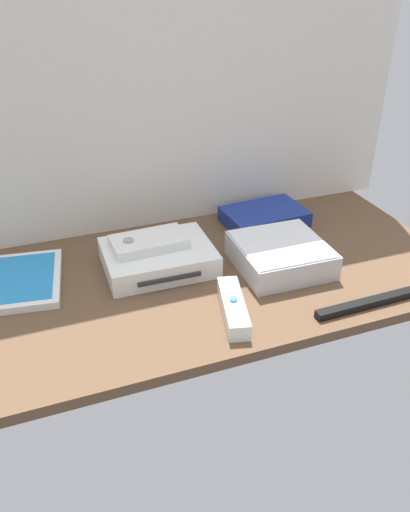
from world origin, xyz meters
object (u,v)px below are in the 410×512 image
Objects in this scene: remote_wand at (236,307)px; game_console at (158,257)px; network_router at (264,217)px; remote_classic_pad at (149,242)px; game_case at (23,280)px; mini_computer at (280,255)px; sensor_bar at (376,301)px.

game_console is at bearing 126.89° from remote_wand.
game_console is at bearing -164.02° from network_router.
remote_classic_pad is (-1.48, 1.06, 3.21)cm from game_console.
network_router is 35.27cm from remote_wand.
network_router is at bearing 15.31° from game_case.
remote_wand is 1.04× the size of remote_classic_pad.
remote_classic_pad is (23.99, -2.02, 4.65)cm from game_case.
remote_classic_pad reaches higher than mini_computer.
network_router is 1.23× the size of remote_wand.
sensor_bar is (57.95, -28.59, -0.06)cm from game_case.
mini_computer is at bearing -22.92° from remote_classic_pad.
game_case is 1.41× the size of remote_classic_pad.
game_console is 1.45× the size of remote_classic_pad.
remote_wand is at bearing -66.89° from remote_classic_pad.
remote_wand is at bearing 165.02° from sensor_bar.
remote_classic_pad reaches higher than game_console.
mini_computer reaches higher than sensor_bar.
game_console reaches higher than network_router.
game_console is at bearing 1.20° from game_case.
game_console is 1.40× the size of remote_wand.
mini_computer reaches higher than remote_wand.
remote_wand is 22.95cm from remote_classic_pad.
mini_computer is 0.84× the size of game_case.
game_console is 21.05cm from remote_wand.
remote_classic_pad is 43.38cm from sensor_bar.
remote_wand is at bearing -66.05° from game_console.
remote_wand is (-14.43, -11.32, -1.13)cm from mini_computer.
sensor_bar is at bearing -60.49° from mini_computer.
remote_classic_pad is 0.61× the size of sensor_bar.
game_case is 64.62cm from sensor_bar.
game_case is 0.86× the size of sensor_bar.
sensor_bar is at bearing -37.07° from game_console.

